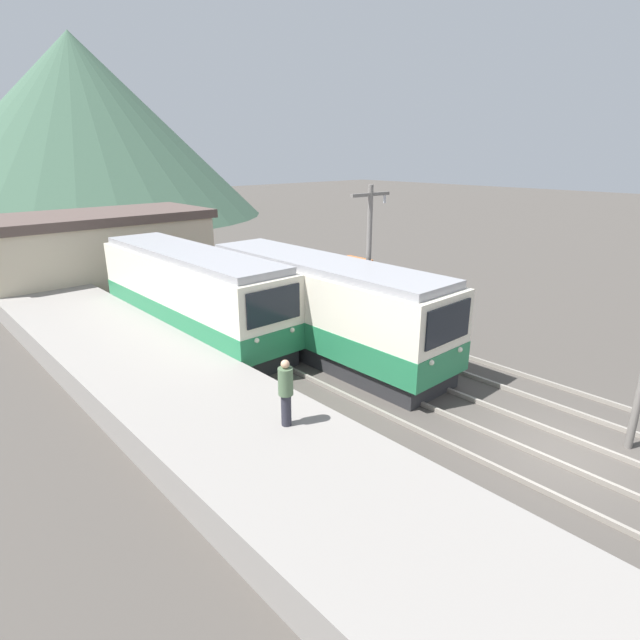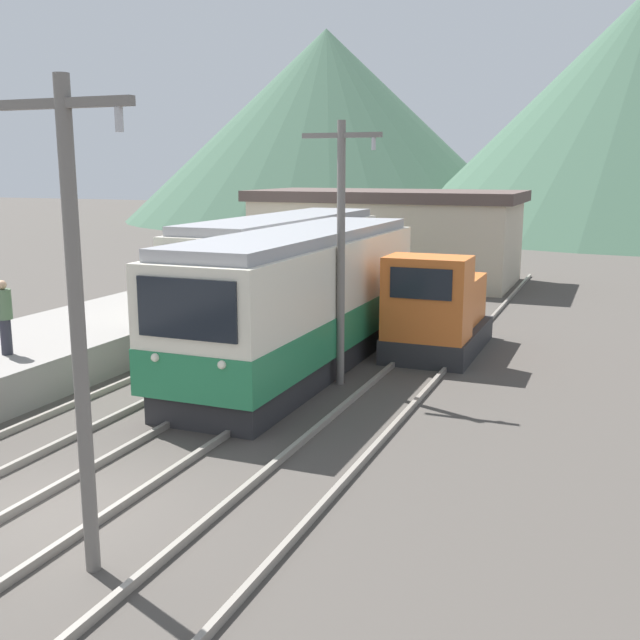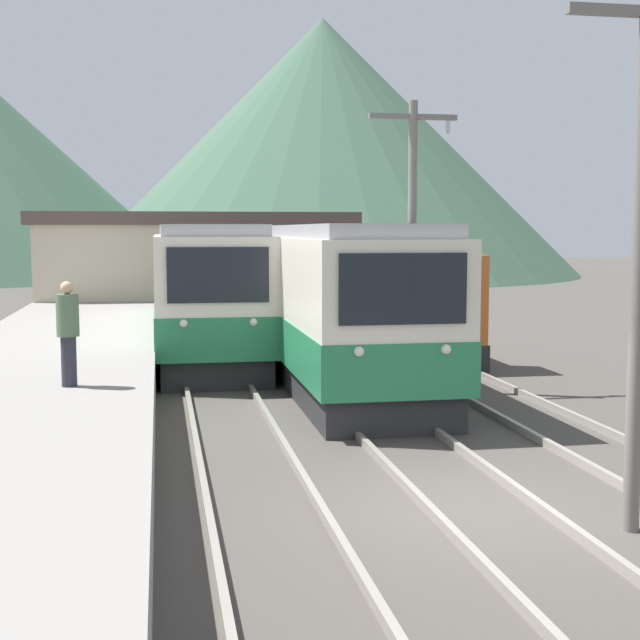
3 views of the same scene
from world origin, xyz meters
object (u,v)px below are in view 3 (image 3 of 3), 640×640
object	(u,v)px
shunting_locomotive	(421,319)
catenary_mast_mid	(412,234)
commuter_train_center	(337,311)
commuter_train_left	(205,297)
person_on_platform	(68,329)

from	to	relation	value
shunting_locomotive	catenary_mast_mid	size ratio (longest dim) A/B	0.74
shunting_locomotive	catenary_mast_mid	world-z (taller)	catenary_mast_mid
commuter_train_center	catenary_mast_mid	xyz separation A→B (m)	(1.51, -1.09, 1.81)
commuter_train_left	commuter_train_center	xyz separation A→B (m)	(2.80, -5.03, -0.01)
commuter_train_center	person_on_platform	size ratio (longest dim) A/B	6.49
shunting_locomotive	person_on_platform	xyz separation A→B (m)	(-8.62, -7.93, 0.75)
commuter_train_center	person_on_platform	distance (m)	7.43
shunting_locomotive	commuter_train_center	bearing A→B (deg)	-134.22
commuter_train_left	catenary_mast_mid	world-z (taller)	catenary_mast_mid
commuter_train_center	shunting_locomotive	distance (m)	4.33
shunting_locomotive	catenary_mast_mid	bearing A→B (deg)	-109.68
commuter_train_center	person_on_platform	world-z (taller)	commuter_train_center
commuter_train_center	shunting_locomotive	size ratio (longest dim) A/B	2.44
shunting_locomotive	catenary_mast_mid	distance (m)	5.01
commuter_train_center	catenary_mast_mid	distance (m)	2.60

